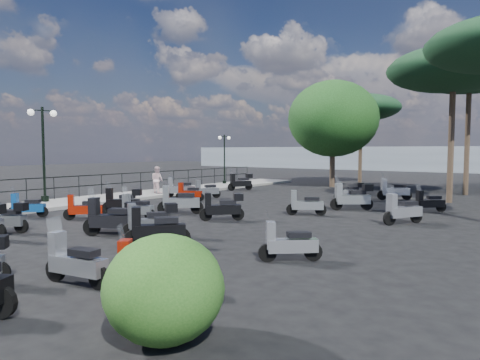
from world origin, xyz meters
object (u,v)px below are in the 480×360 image
Objects in this scene: scooter_3 at (189,193)px; pine_0 at (470,74)px; scooter_17 at (151,221)px; scooter_24 at (289,244)px; scooter_15 at (349,192)px; pine_2 at (361,108)px; scooter_8 at (84,209)px; scooter_20 at (305,204)px; scooter_0 at (5,218)px; scooter_26 at (429,203)px; lamp_post_2 at (224,156)px; scooter_22 at (75,263)px; scooter_21 at (352,197)px; scooter_9 at (123,201)px; scooter_19 at (222,207)px; pine_1 at (454,70)px; scooter_7 at (111,219)px; lamp_post_1 at (43,148)px; scooter_25 at (402,211)px; scooter_18 at (156,229)px; broadleaf_tree at (333,119)px; scooter_12 at (112,217)px; scooter_10 at (206,190)px; scooter_14 at (179,202)px; pedestrian_far at (157,180)px; scooter_27 at (394,191)px; scooter_4 at (180,189)px; scooter_2 at (27,207)px; scooter_13 at (136,208)px.

pine_0 is at bearing -66.38° from scooter_3.
scooter_17 is 1.23× the size of scooter_24.
pine_2 is at bearing -13.13° from scooter_15.
scooter_20 is (6.07, 5.79, 0.02)m from scooter_8.
scooter_17 is 0.21× the size of pine_2.
scooter_8 is 0.17× the size of pine_2.
scooter_0 reaches higher than scooter_26.
lamp_post_2 is 2.24× the size of scooter_22.
pine_0 is at bearing -56.08° from scooter_21.
scooter_19 is at bearing -111.32° from scooter_9.
scooter_8 is 0.16× the size of pine_1.
scooter_7 is at bearing -113.53° from pine_1.
pine_1 is at bearing -53.65° from scooter_7.
scooter_24 is at bearing -171.05° from scooter_19.
scooter_26 is (3.16, 14.10, -0.03)m from scooter_22.
scooter_25 is at bearing 30.15° from lamp_post_1.
broadleaf_tree reaches higher than scooter_18.
scooter_9 is 9.37m from scooter_22.
scooter_19 is (1.46, 3.69, 0.03)m from scooter_12.
scooter_21 is at bearing -72.06° from scooter_17.
scooter_18 is (6.42, -9.43, 0.04)m from scooter_10.
scooter_20 is (4.21, 2.71, -0.07)m from scooter_14.
broadleaf_tree is (-3.09, 19.45, 4.23)m from scooter_17.
scooter_15 is 7.03m from scooter_25.
pedestrian_far is 10.16m from scooter_20.
scooter_19 is 1.11× the size of scooter_26.
pine_1 is (2.52, 0.50, 5.92)m from scooter_27.
scooter_4 is at bearing -175.94° from pedestrian_far.
scooter_15 is 0.98× the size of scooter_20.
scooter_3 is (-1.07, 9.43, -0.06)m from scooter_0.
scooter_14 is (4.08, -4.25, 0.01)m from scooter_4.
scooter_25 is at bearing -56.82° from broadleaf_tree.
scooter_17 is 0.93× the size of scooter_22.
pedestrian_far is 18.52m from pine_0.
scooter_17 is 16.46m from pine_1.
scooter_7 is 4.24m from scooter_19.
scooter_24 is 1.01× the size of scooter_26.
scooter_27 is at bearing -41.46° from scooter_20.
pedestrian_far is at bearing 55.11° from scooter_21.
pedestrian_far is 0.92× the size of scooter_7.
pine_0 is at bearing -46.35° from scooter_26.
scooter_19 is (4.03, 5.74, 0.02)m from scooter_0.
lamp_post_2 is 16.46m from scooter_2.
scooter_2 is 13.04m from scooter_21.
scooter_15 is 0.88× the size of scooter_25.
broadleaf_tree is (-1.37, 19.49, 4.26)m from scooter_12.
scooter_22 is at bearing -154.28° from scooter_13.
scooter_12 is (2.57, 2.05, -0.01)m from scooter_0.
broadleaf_tree is at bearing 149.05° from pine_1.
scooter_26 is at bearing -77.21° from scooter_12.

